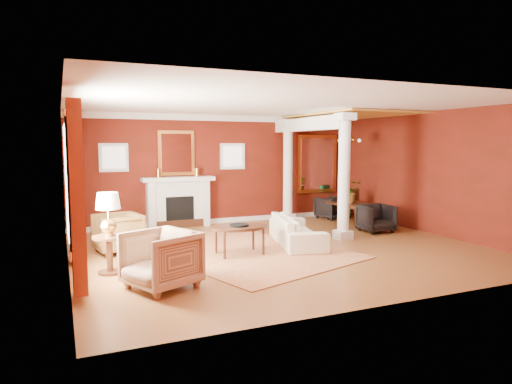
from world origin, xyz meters
name	(u,v)px	position (x,y,z in m)	size (l,w,h in m)	color
ground	(281,249)	(0.00, 0.00, 0.00)	(8.00, 8.00, 0.00)	brown
room_shell	(282,149)	(0.00, 0.00, 2.02)	(8.04, 7.04, 2.92)	#64150E
fireplace	(178,202)	(-1.30, 3.32, 0.65)	(1.85, 0.42, 1.29)	silver
overmantel_mirror	(176,153)	(-1.30, 3.45, 1.90)	(0.95, 0.07, 1.15)	gold
flank_window_left	(114,158)	(-2.85, 3.46, 1.80)	(0.70, 0.07, 0.70)	silver
flank_window_right	(233,156)	(0.25, 3.46, 1.80)	(0.70, 0.07, 0.70)	silver
left_window	(73,189)	(-3.89, -0.60, 1.42)	(0.21, 2.55, 2.60)	white
column_front	(344,176)	(1.70, 0.30, 1.43)	(0.36, 0.36, 2.80)	silver
column_back	(288,170)	(1.70, 3.00, 1.43)	(0.36, 0.36, 2.80)	silver
header_beam	(308,124)	(1.70, 1.90, 2.62)	(0.30, 3.20, 0.32)	silver
amber_ceiling	(351,115)	(2.85, 1.75, 2.87)	(2.30, 3.40, 0.04)	gold
dining_mirror	(317,164)	(2.90, 3.45, 1.55)	(1.30, 0.07, 1.70)	gold
chandelier	(350,139)	(2.90, 1.80, 2.25)	(0.60, 0.62, 0.75)	#BE8E3B
crown_trim	(224,118)	(0.00, 3.46, 2.82)	(8.00, 0.08, 0.16)	silver
base_trim	(224,220)	(0.00, 3.46, 0.06)	(8.00, 0.08, 0.12)	silver
rug	(243,251)	(-0.79, 0.11, 0.01)	(3.10, 4.13, 0.02)	maroon
sofa	(297,226)	(0.49, 0.24, 0.40)	(2.06, 0.60, 0.81)	beige
armchair_leopard	(117,231)	(-3.09, 0.99, 0.43)	(0.83, 0.78, 0.85)	black
armchair_stripe	(161,257)	(-2.76, -1.59, 0.47)	(0.91, 0.86, 0.94)	tan
coffee_table	(239,228)	(-0.96, -0.14, 0.52)	(1.12, 1.12, 0.56)	black
coffee_book	(239,220)	(-0.96, -0.14, 0.67)	(0.16, 0.02, 0.22)	black
side_table	(109,221)	(-3.38, -0.48, 0.88)	(0.54, 0.54, 1.34)	black
dining_table	(353,207)	(3.16, 1.97, 0.44)	(1.57, 0.55, 0.87)	black
dining_chair_near	(376,217)	(2.93, 0.70, 0.37)	(0.72, 0.67, 0.74)	black
dining_chair_far	(330,206)	(3.01, 2.88, 0.35)	(0.68, 0.64, 0.70)	black
green_urn	(346,206)	(3.50, 2.82, 0.34)	(0.36, 0.36, 0.87)	#14411B
potted_plant	(351,182)	(3.08, 2.01, 1.10)	(0.53, 0.59, 0.46)	#26591E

